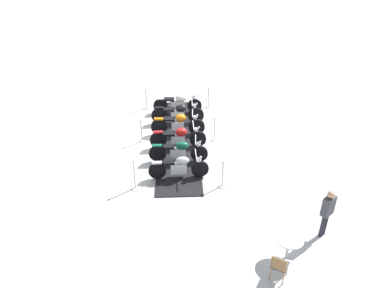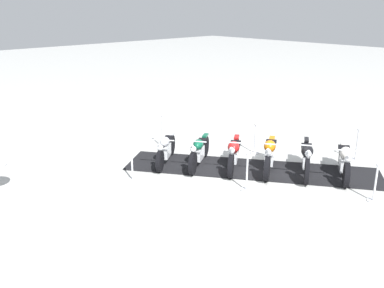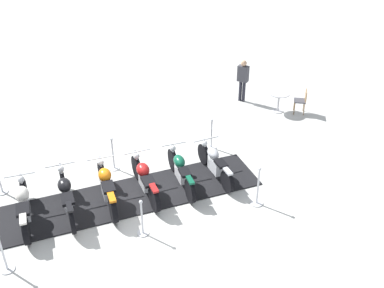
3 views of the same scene
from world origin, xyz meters
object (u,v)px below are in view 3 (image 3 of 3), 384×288
Objects in this scene: motorcycle_chrome at (215,163)px; cafe_chair_near_table at (302,100)px; cafe_table at (279,98)px; motorcycle_forest at (180,170)px; motorcycle_black at (66,195)px; bystander_person at (243,77)px; motorcycle_cream at (24,205)px; stanchion_left_rear at (5,259)px; stanchion_right_rear at (0,182)px; stanchion_left_front at (257,193)px; motorcycle_maroon at (144,178)px; stanchion_right_front at (211,139)px; motorcycle_copper at (107,186)px; stanchion_left_mid at (142,222)px; stanchion_right_mid at (113,158)px.

motorcycle_chrome is 5.16m from cafe_chair_near_table.
motorcycle_forest is at bearing 65.13° from cafe_table.
motorcycle_chrome is at bearing -89.06° from motorcycle_black.
bystander_person is at bearing -22.31° from cafe_table.
stanchion_left_rear reaches higher than motorcycle_cream.
stanchion_left_rear is 3.01m from stanchion_right_rear.
motorcycle_cream is 5.93m from stanchion_left_front.
motorcycle_cream is at bearing 92.59° from motorcycle_forest.
motorcycle_maroon is 7.04m from cafe_chair_near_table.
motorcycle_copper is at bearing 56.49° from stanchion_right_front.
motorcycle_maroon is 6.57m from cafe_table.
bystander_person is (-5.67, -7.15, 0.63)m from stanchion_right_rear.
stanchion_left_front reaches higher than motorcycle_black.
stanchion_right_front is at bearing -65.85° from motorcycle_copper.
cafe_chair_near_table is at bearing -69.90° from motorcycle_copper.
motorcycle_black is 1.96× the size of stanchion_left_mid.
cafe_table is (-1.52, -4.55, 0.08)m from motorcycle_chrome.
motorcycle_black is 2.22m from stanchion_left_rear.
stanchion_right_mid is at bearing 46.94° from cafe_table.
stanchion_left_rear is at bearing 78.25° from stanchion_right_mid.
stanchion_left_mid is (-3.00, -0.20, -0.14)m from motorcycle_cream.
cafe_table is (-4.08, -6.31, 0.04)m from motorcycle_copper.
motorcycle_cream is 1.99× the size of stanchion_right_rear.
stanchion_left_front is 0.71× the size of bystander_person.
stanchion_right_rear is at bearing 66.97° from motorcycle_maroon.
stanchion_left_rear reaches higher than motorcycle_chrome.
stanchion_left_front reaches higher than motorcycle_copper.
stanchion_left_rear reaches higher than stanchion_left_mid.
motorcycle_maroon is 1.63m from stanchion_left_mid.
motorcycle_chrome is 0.89× the size of motorcycle_cream.
bystander_person reaches higher than stanchion_left_mid.
motorcycle_chrome is 1.69× the size of stanchion_right_mid.
motorcycle_copper is at bearing -5.68° from bystander_person.
motorcycle_black is 2.27× the size of cafe_chair_near_table.
stanchion_left_mid is 3.01m from stanchion_right_mid.
stanchion_left_mid is 0.97× the size of stanchion_right_mid.
cafe_chair_near_table is at bearing -63.60° from motorcycle_forest.
motorcycle_copper is 1.57m from stanchion_right_mid.
motorcycle_black is at bearing 16.28° from stanchion_left_front.
stanchion_left_mid reaches higher than cafe_table.
stanchion_right_rear is (2.99, 0.26, -0.17)m from motorcycle_copper.
motorcycle_cream is (0.85, 0.59, -0.02)m from motorcycle_black.
motorcycle_maroon is 0.95× the size of motorcycle_copper.
stanchion_left_mid is at bearing -159.18° from motorcycle_copper.
motorcycle_maroon is at bearing -87.39° from motorcycle_cream.
bystander_person is (-0.97, -5.70, 0.49)m from motorcycle_forest.
motorcycle_copper is at bearing -36.85° from stanchion_left_mid.
stanchion_right_rear is at bearing 36.58° from cafe_chair_near_table.
motorcycle_copper is at bearing 105.19° from stanchion_right_mid.
cafe_chair_near_table is at bearing -124.20° from stanchion_left_rear.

